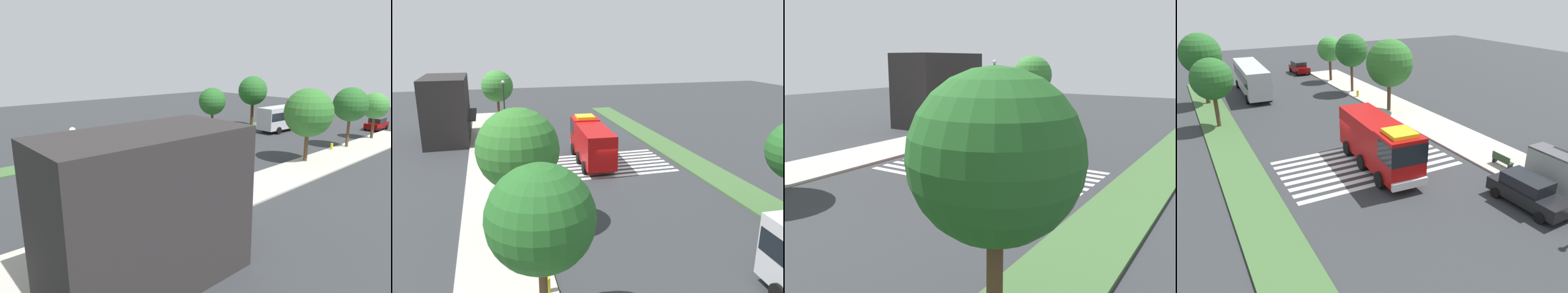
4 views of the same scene
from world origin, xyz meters
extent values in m
plane|color=#2D3033|center=(0.00, 0.00, 0.00)|extent=(120.00, 120.00, 0.00)
cube|color=#ADA89E|center=(0.00, 9.18, 0.07)|extent=(60.00, 4.56, 0.14)
cube|color=#3D6033|center=(0.00, -8.40, 0.07)|extent=(60.00, 3.00, 0.14)
cube|color=silver|center=(-0.48, 0.00, 0.01)|extent=(0.45, 12.42, 0.01)
cube|color=silver|center=(0.42, 0.00, 0.01)|extent=(0.45, 12.42, 0.01)
cube|color=silver|center=(1.32, 0.00, 0.01)|extent=(0.45, 12.42, 0.01)
cube|color=silver|center=(2.22, 0.00, 0.01)|extent=(0.45, 12.42, 0.01)
cube|color=silver|center=(3.12, 0.00, 0.01)|extent=(0.45, 12.42, 0.01)
cube|color=silver|center=(4.02, 0.00, 0.01)|extent=(0.45, 12.42, 0.01)
cube|color=silver|center=(4.92, 0.00, 0.01)|extent=(0.45, 12.42, 0.01)
cube|color=silver|center=(5.82, 0.00, 0.01)|extent=(0.45, 12.42, 0.01)
cube|color=#A50C0C|center=(6.66, 0.29, 2.05)|extent=(2.81, 2.63, 3.00)
cube|color=#A50C0C|center=(2.22, 0.56, 2.01)|extent=(6.36, 2.84, 2.92)
cube|color=black|center=(7.06, 0.27, 2.65)|extent=(2.07, 2.61, 1.32)
cube|color=silver|center=(8.09, 0.21, 0.80)|extent=(0.39, 2.48, 0.50)
cube|color=yellow|center=(6.66, 0.29, 3.67)|extent=(1.97, 1.84, 0.24)
cylinder|color=black|center=(6.47, 1.54, 0.55)|extent=(1.12, 0.37, 1.10)
cylinder|color=black|center=(6.32, -0.92, 0.55)|extent=(1.12, 0.37, 1.10)
cylinder|color=black|center=(0.75, 1.89, 0.55)|extent=(1.12, 0.37, 1.10)
cylinder|color=black|center=(0.60, -0.57, 0.55)|extent=(1.12, 0.37, 1.10)
cylinder|color=black|center=(3.54, 1.72, 0.55)|extent=(1.12, 0.37, 1.10)
cylinder|color=black|center=(3.39, -0.74, 0.55)|extent=(1.12, 0.37, 1.10)
cube|color=#720505|center=(-30.56, 5.70, 0.71)|extent=(4.51, 1.97, 0.78)
cube|color=black|center=(-30.78, 5.70, 1.43)|extent=(2.54, 1.71, 0.65)
cylinder|color=black|center=(-29.10, 6.68, 0.32)|extent=(0.64, 0.23, 0.64)
cylinder|color=black|center=(-29.07, 4.78, 0.32)|extent=(0.64, 0.23, 0.64)
cylinder|color=black|center=(-32.05, 6.63, 0.32)|extent=(0.64, 0.23, 0.64)
cylinder|color=black|center=(-32.02, 4.73, 0.32)|extent=(0.64, 0.23, 0.64)
cube|color=black|center=(12.29, 5.70, 0.71)|extent=(4.84, 2.04, 0.78)
cube|color=black|center=(12.05, 5.70, 1.44)|extent=(2.73, 1.75, 0.69)
cylinder|color=black|center=(13.84, 6.70, 0.32)|extent=(0.65, 0.24, 0.64)
cylinder|color=black|center=(13.90, 4.80, 0.32)|extent=(0.65, 0.24, 0.64)
cylinder|color=black|center=(10.68, 6.60, 0.32)|extent=(0.65, 0.24, 0.64)
cylinder|color=black|center=(10.74, 4.71, 0.32)|extent=(0.65, 0.24, 0.64)
cube|color=#B2B2B7|center=(-21.32, -3.11, 2.02)|extent=(11.60, 3.04, 3.05)
cube|color=black|center=(-21.32, -3.11, 2.39)|extent=(11.37, 3.08, 1.10)
cylinder|color=black|center=(-25.39, -4.21, 0.50)|extent=(1.01, 0.34, 1.00)
cylinder|color=black|center=(-25.29, -1.66, 0.50)|extent=(1.01, 0.34, 1.00)
cylinder|color=black|center=(-17.35, -4.55, 0.50)|extent=(1.01, 0.34, 1.00)
cylinder|color=black|center=(-17.24, -2.00, 0.50)|extent=(1.01, 0.34, 1.00)
cube|color=#4C4C51|center=(11.82, 8.50, 2.54)|extent=(3.50, 1.40, 0.12)
cube|color=#8C9E99|center=(11.82, 7.84, 1.34)|extent=(3.50, 0.08, 2.40)
cylinder|color=#333338|center=(10.12, 9.15, 1.34)|extent=(0.08, 0.08, 2.40)
cylinder|color=#333338|center=(13.52, 9.15, 1.34)|extent=(0.08, 0.08, 2.40)
cube|color=#2D472D|center=(7.82, 8.27, 0.55)|extent=(1.60, 0.50, 0.08)
cube|color=#2D472D|center=(7.82, 8.05, 0.82)|extent=(1.60, 0.06, 0.45)
cube|color=black|center=(7.10, 8.27, 0.33)|extent=(0.08, 0.45, 0.37)
cube|color=black|center=(8.54, 8.27, 0.33)|extent=(0.08, 0.45, 0.37)
cylinder|color=#2D2D30|center=(15.82, 7.50, 3.10)|extent=(0.16, 0.16, 5.92)
sphere|color=white|center=(15.82, 7.50, 6.24)|extent=(0.36, 0.36, 0.36)
cube|color=#282626|center=(15.37, 13.73, 3.53)|extent=(9.04, 4.52, 7.06)
cube|color=black|center=(15.37, 11.06, 2.80)|extent=(7.24, 0.80, 0.16)
cylinder|color=#47301E|center=(-23.51, 7.90, 1.66)|extent=(0.35, 0.35, 3.04)
sphere|color=#387F33|center=(-23.51, 7.90, 4.33)|extent=(3.30, 3.30, 3.30)
cylinder|color=#513823|center=(-16.54, 7.90, 1.92)|extent=(0.32, 0.32, 3.57)
sphere|color=#235B23|center=(-16.54, 7.90, 5.06)|extent=(3.88, 3.88, 3.88)
cylinder|color=#513823|center=(-7.59, 7.90, 1.74)|extent=(0.38, 0.38, 3.19)
sphere|color=#2D6B28|center=(-7.59, 7.90, 4.99)|extent=(4.73, 4.73, 4.73)
cylinder|color=#47301E|center=(-19.26, -8.40, 2.05)|extent=(0.46, 0.46, 3.82)
sphere|color=#235B23|center=(-19.26, -8.40, 5.48)|extent=(4.34, 4.34, 4.34)
cylinder|color=#513823|center=(-10.64, -8.40, 1.68)|extent=(0.36, 0.36, 3.08)
sphere|color=#235B23|center=(-10.64, -8.40, 4.51)|extent=(3.69, 3.69, 3.69)
cylinder|color=gold|center=(-13.95, 7.40, 0.49)|extent=(0.28, 0.28, 0.70)
camera|label=1|loc=(23.53, 25.90, 9.93)|focal=32.66mm
camera|label=2|loc=(-28.36, 9.41, 11.01)|focal=34.78mm
camera|label=3|loc=(-17.83, -12.67, 6.45)|focal=38.74mm
camera|label=4|loc=(24.94, -11.34, 11.78)|focal=34.64mm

